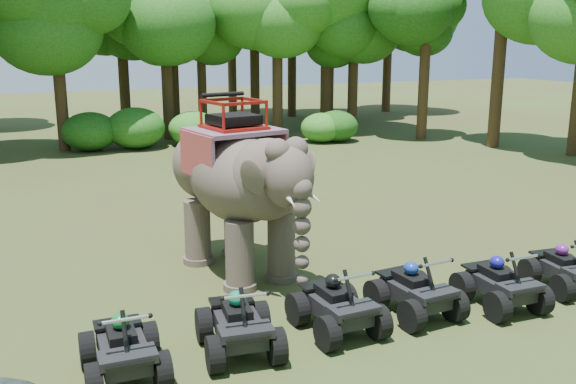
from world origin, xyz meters
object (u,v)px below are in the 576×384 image
Objects in this scene: atv_2 at (337,298)px; elephant at (237,186)px; atv_3 at (416,284)px; atv_1 at (239,317)px; atv_4 at (501,277)px; atv_5 at (565,263)px; atv_0 at (123,340)px.

elephant is at bearing 96.83° from atv_2.
atv_2 is at bearing -90.76° from elephant.
atv_1 is at bearing 177.10° from atv_3.
elephant is 3.94m from atv_2.
atv_4 is (5.34, -0.20, -0.02)m from atv_1.
atv_1 reaches higher than atv_5.
atv_4 is at bearing -54.62° from elephant.
atv_1 is at bearing 178.93° from atv_4.
elephant is 7.19m from atv_5.
atv_3 is (1.70, 0.06, -0.01)m from atv_2.
elephant is 5.13m from atv_0.
elephant is 2.73× the size of atv_2.
atv_1 is 1.03× the size of atv_4.
atv_1 reaches higher than atv_0.
atv_5 is at bearing -4.32° from atv_2.
atv_3 is 1.07× the size of atv_5.
atv_0 reaches higher than atv_4.
atv_3 is 3.64m from atv_5.
atv_3 is 1.79m from atv_4.
atv_1 reaches higher than atv_3.
atv_0 is 1.06× the size of atv_5.
atv_0 is (-3.14, -3.82, -1.36)m from elephant.
atv_1 is at bearing 178.44° from atv_2.
atv_2 is 1.03× the size of atv_4.
atv_4 is at bearing -8.08° from atv_2.
atv_0 is 0.97× the size of atv_2.
atv_0 is 3.82m from atv_2.
elephant reaches higher than atv_4.
atv_2 is at bearing 8.52° from atv_1.
atv_2 is at bearing 176.63° from atv_4.
atv_0 is 7.27m from atv_4.
atv_0 is at bearing -179.63° from atv_4.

